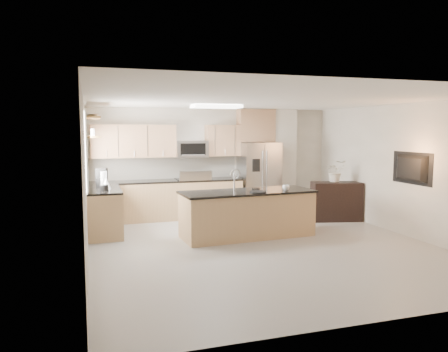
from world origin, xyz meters
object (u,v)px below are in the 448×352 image
object	(u,v)px
kettle	(106,184)
bowl	(92,115)
refrigerator	(259,178)
microwave	(191,149)
credenza	(336,201)
blender	(104,182)
range	(193,198)
flower_vase	(336,166)
television	(408,168)
island	(247,214)
cup	(286,188)
platter	(258,192)
coffee_maker	(102,178)

from	to	relation	value
kettle	bowl	bearing A→B (deg)	109.04
refrigerator	kettle	distance (m)	3.87
microwave	credenza	distance (m)	3.60
blender	bowl	size ratio (longest dim) A/B	1.02
range	microwave	distance (m)	1.16
flower_vase	television	bearing A→B (deg)	-76.99
island	microwave	bearing A→B (deg)	101.03
blender	cup	bearing A→B (deg)	-14.66
island	cup	distance (m)	0.91
range	microwave	size ratio (longest dim) A/B	1.50
refrigerator	blender	size ratio (longest dim) A/B	4.79
island	television	size ratio (longest dim) A/B	2.48
refrigerator	platter	xyz separation A→B (m)	(-0.95, -2.33, 0.02)
television	coffee_maker	bearing A→B (deg)	68.00
platter	bowl	size ratio (longest dim) A/B	0.88
range	television	size ratio (longest dim) A/B	1.06
platter	range	bearing A→B (deg)	106.75
island	cup	xyz separation A→B (m)	(0.74, -0.16, 0.50)
range	credenza	distance (m)	3.34
credenza	coffee_maker	size ratio (longest dim) A/B	2.87
range	refrigerator	distance (m)	1.71
platter	coffee_maker	bearing A→B (deg)	151.61
credenza	cup	size ratio (longest dim) A/B	8.11
platter	flower_vase	distance (m)	2.64
platter	flower_vase	size ratio (longest dim) A/B	0.42
cup	flower_vase	distance (m)	2.06
kettle	flower_vase	xyz separation A→B (m)	(5.10, -0.02, 0.23)
flower_vase	blender	bearing A→B (deg)	-178.27
refrigerator	coffee_maker	bearing A→B (deg)	-167.83
island	coffee_maker	size ratio (longest dim) A/B	6.87
cup	flower_vase	world-z (taller)	flower_vase
platter	television	size ratio (longest dim) A/B	0.30
refrigerator	island	world-z (taller)	refrigerator
refrigerator	television	xyz separation A→B (m)	(1.85, -3.07, 0.46)
credenza	bowl	xyz separation A→B (m)	(-5.32, 0.75, 1.94)
range	blender	bearing A→B (deg)	-145.93
platter	island	bearing A→B (deg)	117.37
refrigerator	bowl	distance (m)	4.22
microwave	island	size ratio (longest dim) A/B	0.29
bowl	cup	bearing A→B (deg)	-25.66
platter	cup	bearing A→B (deg)	7.29
microwave	television	size ratio (longest dim) A/B	0.71
credenza	platter	xyz separation A→B (m)	(-2.36, -1.05, 0.47)
television	platter	bearing A→B (deg)	75.05
blender	flower_vase	distance (m)	5.16
kettle	island	bearing A→B (deg)	-19.15
flower_vase	television	xyz separation A→B (m)	(0.43, -1.87, 0.08)
cup	bowl	size ratio (longest dim) A/B	0.38
coffee_maker	flower_vase	xyz separation A→B (m)	(5.17, -0.39, 0.16)
coffee_maker	television	world-z (taller)	television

